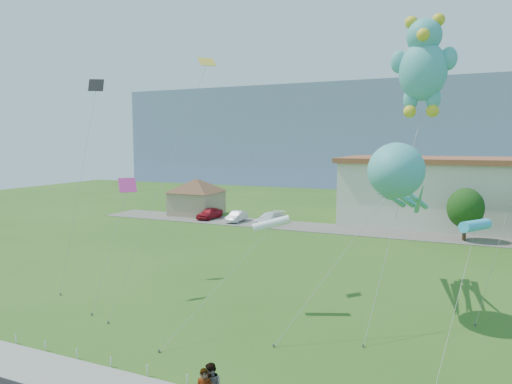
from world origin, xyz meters
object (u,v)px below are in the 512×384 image
Objects in this scene: parked_car_white at (269,218)px; teddy_bear_kite at (423,64)px; parked_car_silver at (237,216)px; octopus_kite at (398,182)px; pavilion at (197,193)px; parked_car_red at (210,213)px.

teddy_bear_kite is (18.43, -21.13, 13.98)m from parked_car_white.
parked_car_silver is at bearing -172.46° from parked_car_white.
parked_car_white is at bearing 127.18° from octopus_kite.
pavilion reaches higher than parked_car_silver.
parked_car_silver is at bearing -1.37° from parked_car_red.
teddy_bear_kite is at bearing -33.08° from parked_car_red.
parked_car_red is 37.63m from teddy_bear_kite.
parked_car_red is 8.82m from parked_car_white.
parked_car_red reaches higher than parked_car_white.
parked_car_red is 36.02m from octopus_kite.
parked_car_white is 0.29× the size of teddy_bear_kite.
teddy_bear_kite is (1.01, 1.83, 7.11)m from octopus_kite.
teddy_bear_kite reaches higher than parked_car_white.
parked_car_red is 4.26m from parked_car_silver.
parked_car_red is 0.25× the size of teddy_bear_kite.
pavilion is at bearing 138.39° from octopus_kite.
teddy_bear_kite is at bearing -43.05° from parked_car_silver.
octopus_kite is (17.41, -22.96, 6.87)m from parked_car_white.
octopus_kite reaches higher than parked_car_red.
teddy_bear_kite is at bearing -38.22° from parked_car_white.
pavilion is at bearing 141.35° from teddy_bear_kite.
parked_car_white is at bearing 0.69° from parked_car_red.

